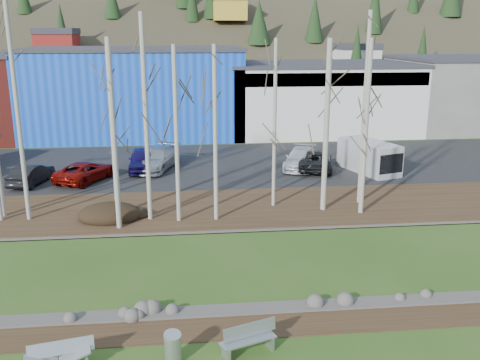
{
  "coord_description": "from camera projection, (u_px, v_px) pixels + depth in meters",
  "views": [
    {
      "loc": [
        -1.51,
        -14.03,
        9.64
      ],
      "look_at": [
        1.23,
        11.66,
        2.5
      ],
      "focal_mm": 40.0,
      "sensor_mm": 36.0,
      "label": 1
    }
  ],
  "objects": [
    {
      "name": "far_bank",
      "position": [
        213.0,
        209.0,
        30.04
      ],
      "size": [
        80.0,
        7.0,
        0.15
      ],
      "primitive_type": "cube",
      "color": "#382616",
      "rests_on": "ground"
    },
    {
      "name": "bench_damaged",
      "position": [
        59.0,
        357.0,
        15.72
      ],
      "size": [
        1.98,
        1.0,
        0.84
      ],
      "rotation": [
        0.0,
        0.0,
        0.22
      ],
      "color": "#ADB0B2",
      "rests_on": "ground"
    },
    {
      "name": "dirt_strip",
      "position": [
        234.0,
        326.0,
        18.17
      ],
      "size": [
        80.0,
        1.8,
        0.03
      ],
      "primitive_type": "cube",
      "color": "#382616",
      "rests_on": "ground"
    },
    {
      "name": "birch_2",
      "position": [
        113.0,
        133.0,
        27.87
      ],
      "size": [
        0.3,
        0.3,
        8.84
      ],
      "color": "beige",
      "rests_on": "far_bank"
    },
    {
      "name": "seagull",
      "position": [
        230.0,
        345.0,
        16.81
      ],
      "size": [
        0.39,
        0.18,
        0.28
      ],
      "rotation": [
        0.0,
        0.0,
        0.31
      ],
      "color": "gold",
      "rests_on": "ground"
    },
    {
      "name": "birch_11",
      "position": [
        176.0,
        136.0,
        26.8
      ],
      "size": [
        0.22,
        0.22,
        8.97
      ],
      "color": "beige",
      "rests_on": "far_bank"
    },
    {
      "name": "van_white",
      "position": [
        371.0,
        157.0,
        37.49
      ],
      "size": [
        3.45,
        5.27,
        2.14
      ],
      "rotation": [
        0.0,
        0.0,
        0.32
      ],
      "color": "white",
      "rests_on": "parking_lot"
    },
    {
      "name": "car_3",
      "position": [
        157.0,
        159.0,
        38.3
      ],
      "size": [
        3.65,
        5.72,
        1.54
      ],
      "primitive_type": "imported",
      "rotation": [
        0.0,
        0.0,
        -0.3
      ],
      "color": "#A9AEB2",
      "rests_on": "parking_lot"
    },
    {
      "name": "parking_lot",
      "position": [
        205.0,
        165.0,
        40.11
      ],
      "size": [
        80.0,
        14.0,
        0.14
      ],
      "primitive_type": "cube",
      "color": "black",
      "rests_on": "ground"
    },
    {
      "name": "dirt_mound",
      "position": [
        109.0,
        213.0,
        28.08
      ],
      "size": [
        3.3,
        2.33,
        0.65
      ],
      "primitive_type": "ellipsoid",
      "color": "black",
      "rests_on": "far_bank"
    },
    {
      "name": "litter_bin",
      "position": [
        173.0,
        349.0,
        16.09
      ],
      "size": [
        0.64,
        0.64,
        0.89
      ],
      "primitive_type": "cylinder",
      "rotation": [
        0.0,
        0.0,
        0.3
      ],
      "color": "#ADB0B2",
      "rests_on": "ground"
    },
    {
      "name": "far_bank_rocks",
      "position": [
        217.0,
        230.0,
        27.0
      ],
      "size": [
        80.0,
        0.8,
        0.46
      ],
      "primitive_type": null,
      "color": "#47423D",
      "rests_on": "ground"
    },
    {
      "name": "birch_1",
      "position": [
        17.0,
        105.0,
        26.59
      ],
      "size": [
        0.22,
        0.22,
        12.02
      ],
      "color": "beige",
      "rests_on": "far_bank"
    },
    {
      "name": "car_4",
      "position": [
        142.0,
        160.0,
        37.97
      ],
      "size": [
        2.0,
        4.64,
        1.56
      ],
      "primitive_type": "imported",
      "rotation": [
        0.0,
        0.0,
        0.03
      ],
      "color": "#1B1157",
      "rests_on": "parking_lot"
    },
    {
      "name": "car_6",
      "position": [
        300.0,
        159.0,
        38.62
      ],
      "size": [
        3.56,
        5.26,
        1.42
      ],
      "primitive_type": "imported",
      "rotation": [
        0.0,
        0.0,
        -0.36
      ],
      "color": "white",
      "rests_on": "parking_lot"
    },
    {
      "name": "birch_4",
      "position": [
        114.0,
        137.0,
        25.7
      ],
      "size": [
        0.25,
        0.25,
        9.31
      ],
      "color": "beige",
      "rests_on": "far_bank"
    },
    {
      "name": "near_bank_rocks",
      "position": [
        231.0,
        311.0,
        19.14
      ],
      "size": [
        80.0,
        0.8,
        0.5
      ],
      "primitive_type": null,
      "color": "#47423D",
      "rests_on": "ground"
    },
    {
      "name": "car_1",
      "position": [
        31.0,
        174.0,
        34.52
      ],
      "size": [
        2.26,
        4.23,
        1.33
      ],
      "primitive_type": "imported",
      "rotation": [
        0.0,
        0.0,
        2.92
      ],
      "color": "black",
      "rests_on": "parking_lot"
    },
    {
      "name": "birch_9",
      "position": [
        365.0,
        110.0,
        29.63
      ],
      "size": [
        0.24,
        0.24,
        10.66
      ],
      "color": "beige",
      "rests_on": "far_bank"
    },
    {
      "name": "bench_intact",
      "position": [
        248.0,
        339.0,
        16.59
      ],
      "size": [
        1.88,
        1.12,
        0.9
      ],
      "rotation": [
        0.0,
        0.0,
        0.35
      ],
      "color": "#ADB0B2",
      "rests_on": "ground"
    },
    {
      "name": "car_2",
      "position": [
        86.0,
        171.0,
        35.28
      ],
      "size": [
        4.09,
        5.21,
        1.32
      ],
      "primitive_type": "imported",
      "rotation": [
        0.0,
        0.0,
        2.67
      ],
      "color": "maroon",
      "rests_on": "parking_lot"
    },
    {
      "name": "birch_7",
      "position": [
        326.0,
        127.0,
        28.51
      ],
      "size": [
        0.29,
        0.29,
        9.24
      ],
      "color": "beige",
      "rests_on": "far_bank"
    },
    {
      "name": "birch_8",
      "position": [
        366.0,
        129.0,
        27.97
      ],
      "size": [
        0.25,
        0.25,
        9.25
      ],
      "color": "beige",
      "rests_on": "far_bank"
    },
    {
      "name": "building_white",
      "position": [
        317.0,
        97.0,
        53.85
      ],
      "size": [
        18.36,
        12.24,
        6.8
      ],
      "color": "silver",
      "rests_on": "ground"
    },
    {
      "name": "birch_3",
      "position": [
        146.0,
        120.0,
        26.85
      ],
      "size": [
        0.23,
        0.23,
        10.47
      ],
      "color": "beige",
      "rests_on": "far_bank"
    },
    {
      "name": "building_grey",
      "position": [
        468.0,
        92.0,
        55.44
      ],
      "size": [
        14.28,
        12.24,
        7.3
      ],
      "color": "slate",
      "rests_on": "ground"
    },
    {
      "name": "river",
      "position": [
        223.0,
        264.0,
        23.07
      ],
      "size": [
        80.0,
        8.0,
        0.9
      ],
      "primitive_type": null,
      "color": "black",
      "rests_on": "ground"
    },
    {
      "name": "birch_6",
      "position": [
        215.0,
        135.0,
        27.0
      ],
      "size": [
        0.22,
        0.22,
        8.97
      ],
      "color": "beige",
      "rests_on": "far_bank"
    },
    {
      "name": "birch_5",
      "position": [
        275.0,
        125.0,
        29.22
      ],
      "size": [
        0.2,
        0.2,
        9.22
      ],
      "color": "beige",
      "rests_on": "far_bank"
    },
    {
      "name": "building_blue",
      "position": [
        136.0,
        91.0,
        51.82
      ],
      "size": [
        20.4,
        12.24,
        8.3
      ],
      "color": "#0F43BE",
      "rests_on": "ground"
    },
    {
      "name": "car_5",
      "position": [
        315.0,
        160.0,
        38.29
      ],
      "size": [
        3.44,
        5.46,
        1.4
      ],
      "primitive_type": "imported",
      "rotation": [
        0.0,
        0.0,
        2.91
      ],
      "color": "black",
      "rests_on": "parking_lot"
    }
  ]
}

